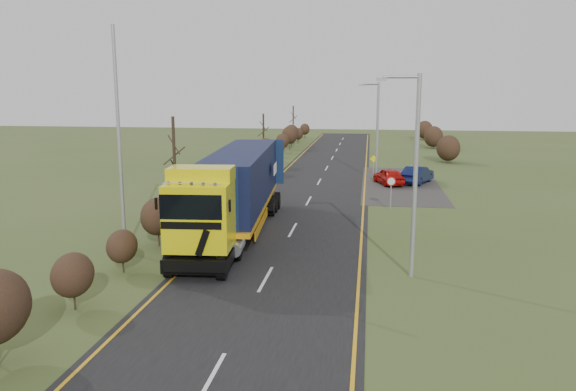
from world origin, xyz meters
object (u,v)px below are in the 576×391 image
(car_red_hatchback, at_px, (389,176))
(speed_sign, at_px, (391,187))
(lorry, at_px, (236,187))
(streetlight_near, at_px, (413,168))
(car_blue_sedan, at_px, (417,175))

(car_red_hatchback, distance_m, speed_sign, 9.64)
(lorry, relative_size, car_red_hatchback, 4.11)
(lorry, distance_m, streetlight_near, 10.39)
(speed_sign, bearing_deg, lorry, -139.14)
(car_red_hatchback, bearing_deg, speed_sign, 70.76)
(car_red_hatchback, relative_size, car_blue_sedan, 0.91)
(car_blue_sedan, bearing_deg, streetlight_near, 107.60)
(car_blue_sedan, xyz_separation_m, streetlight_near, (-2.13, -23.17, 3.74))
(car_red_hatchback, height_order, speed_sign, speed_sign)
(car_blue_sedan, bearing_deg, lorry, 81.61)
(car_red_hatchback, bearing_deg, streetlight_near, 72.19)
(lorry, height_order, car_red_hatchback, lorry)
(car_red_hatchback, xyz_separation_m, speed_sign, (-0.18, -9.60, 0.81))
(streetlight_near, bearing_deg, lorry, 146.45)
(lorry, xyz_separation_m, car_red_hatchback, (8.36, 16.68, -1.83))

